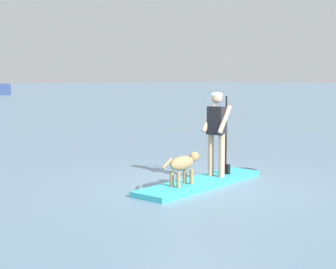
% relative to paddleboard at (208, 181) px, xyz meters
% --- Properties ---
extents(ground_plane, '(400.00, 400.00, 0.00)m').
position_rel_paddleboard_xyz_m(ground_plane, '(-0.22, -0.04, -0.05)').
color(ground_plane, slate).
extents(paddleboard, '(3.59, 1.38, 0.10)m').
position_rel_paddleboard_xyz_m(paddleboard, '(0.00, 0.00, 0.00)').
color(paddleboard, '#33B2BF').
rests_on(paddleboard, ground_plane).
extents(person_paddler, '(0.65, 0.54, 1.68)m').
position_rel_paddleboard_xyz_m(person_paddler, '(0.29, 0.06, 1.03)').
color(person_paddler, tan).
rests_on(person_paddler, paddleboard).
extents(dog, '(1.11, 0.34, 0.58)m').
position_rel_paddleboard_xyz_m(dog, '(-0.78, -0.15, 0.44)').
color(dog, '#997A51').
rests_on(dog, paddleboard).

